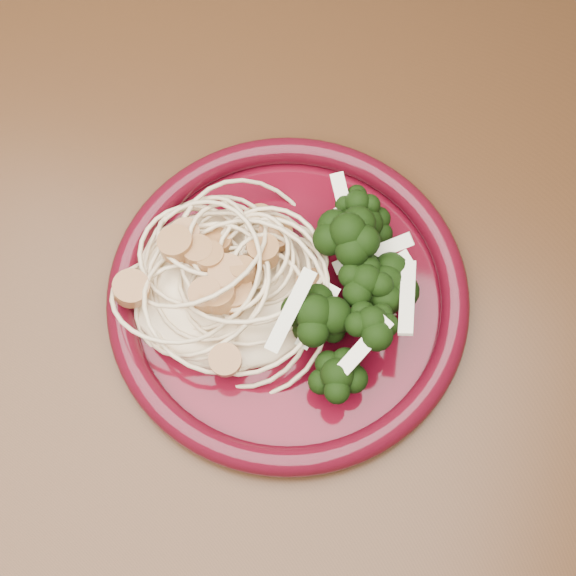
{
  "coord_description": "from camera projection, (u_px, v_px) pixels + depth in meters",
  "views": [
    {
      "loc": [
        0.02,
        -0.18,
        1.24
      ],
      "look_at": [
        -0.03,
        0.0,
        0.77
      ],
      "focal_mm": 50.0,
      "sensor_mm": 36.0,
      "label": 1
    }
  ],
  "objects": [
    {
      "name": "onion_garnish",
      "position": [
        373.0,
        272.0,
        0.47
      ],
      "size": [
        0.07,
        0.09,
        0.05
      ],
      "primitive_type": null,
      "rotation": [
        0.0,
        0.0,
        0.2
      ],
      "color": "white",
      "rests_on": "broccoli_pile"
    },
    {
      "name": "spaghetti_pile",
      "position": [
        223.0,
        283.0,
        0.51
      ],
      "size": [
        0.15,
        0.14,
        0.03
      ],
      "primitive_type": "ellipsoid",
      "rotation": [
        0.0,
        0.0,
        0.2
      ],
      "color": "beige",
      "rests_on": "dinner_plate"
    },
    {
      "name": "scallop_cluster",
      "position": [
        219.0,
        261.0,
        0.48
      ],
      "size": [
        0.13,
        0.13,
        0.04
      ],
      "primitive_type": null,
      "rotation": [
        0.0,
        0.0,
        0.2
      ],
      "color": "#AE7845",
      "rests_on": "spaghetti_pile"
    },
    {
      "name": "broccoli_pile",
      "position": [
        369.0,
        290.0,
        0.5
      ],
      "size": [
        0.1,
        0.14,
        0.04
      ],
      "primitive_type": "ellipsoid",
      "rotation": [
        0.0,
        0.0,
        0.2
      ],
      "color": "black",
      "rests_on": "dinner_plate"
    },
    {
      "name": "dining_table",
      "position": [
        329.0,
        364.0,
        0.61
      ],
      "size": [
        1.2,
        0.8,
        0.75
      ],
      "color": "#472814",
      "rests_on": "ground"
    },
    {
      "name": "dinner_plate",
      "position": [
        288.0,
        295.0,
        0.52
      ],
      "size": [
        0.28,
        0.28,
        0.02
      ],
      "rotation": [
        0.0,
        0.0,
        0.2
      ],
      "color": "#4B0713",
      "rests_on": "dining_table"
    }
  ]
}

